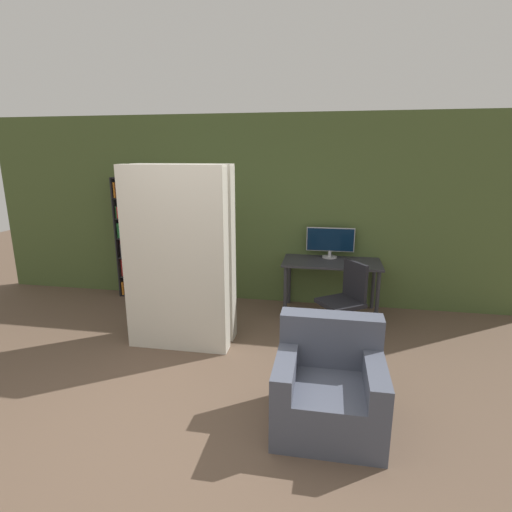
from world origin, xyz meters
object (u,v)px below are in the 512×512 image
mattress_far (186,253)px  armchair (329,387)px  monitor (330,241)px  bookshelf (137,235)px  mattress_near (176,261)px  office_chair (344,309)px

mattress_far → armchair: (1.68, -1.37, -0.70)m
monitor → armchair: bearing=-89.6°
bookshelf → mattress_far: (1.24, -1.25, 0.07)m
monitor → mattress_near: bearing=-136.8°
office_chair → mattress_near: bearing=-163.2°
mattress_far → armchair: mattress_far is taller
monitor → mattress_near: 2.28m
office_chair → armchair: (-0.16, -1.60, -0.06)m
monitor → armchair: (0.02, -2.60, -0.66)m
monitor → mattress_far: 2.07m
monitor → office_chair: 1.18m
mattress_near → mattress_far: size_ratio=1.00×
mattress_far → bookshelf: bearing=134.9°
office_chair → bookshelf: size_ratio=0.51×
bookshelf → mattress_far: 1.76m
mattress_near → armchair: mattress_near is taller
mattress_far → mattress_near: bearing=-90.0°
monitor → office_chair: (0.18, -1.00, -0.60)m
bookshelf → mattress_far: bearing=-45.1°
mattress_near → mattress_far: (0.00, 0.33, -0.00)m
monitor → mattress_near: size_ratio=0.32×
monitor → office_chair: bearing=-79.6°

